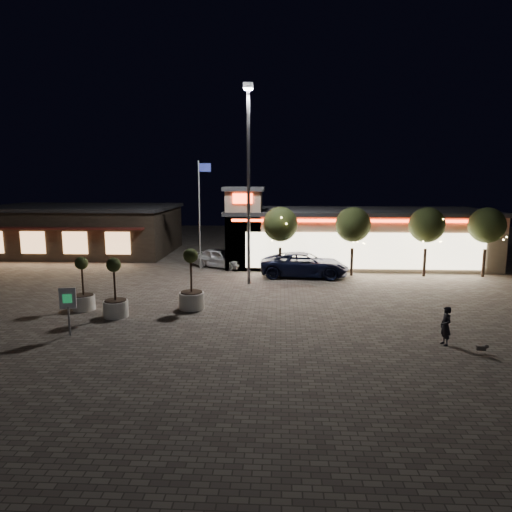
# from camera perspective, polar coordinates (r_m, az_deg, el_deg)

# --- Properties ---
(ground) EXTENTS (90.00, 90.00, 0.00)m
(ground) POSITION_cam_1_polar(r_m,az_deg,el_deg) (22.00, -7.60, -8.12)
(ground) COLOR #6D6458
(ground) RESTS_ON ground
(retail_building) EXTENTS (20.40, 8.40, 6.10)m
(retail_building) POSITION_cam_1_polar(r_m,az_deg,el_deg) (37.09, 11.58, 2.50)
(retail_building) COLOR tan
(retail_building) RESTS_ON ground
(restaurant_building) EXTENTS (16.40, 11.00, 4.30)m
(restaurant_building) POSITION_cam_1_polar(r_m,az_deg,el_deg) (44.59, -20.81, 3.16)
(restaurant_building) COLOR #382D23
(restaurant_building) RESTS_ON ground
(floodlight_pole) EXTENTS (0.60, 0.40, 12.38)m
(floodlight_pole) POSITION_cam_1_polar(r_m,az_deg,el_deg) (28.66, -0.94, 10.30)
(floodlight_pole) COLOR gray
(floodlight_pole) RESTS_ON ground
(flagpole) EXTENTS (0.95, 0.10, 8.00)m
(flagpole) POSITION_cam_1_polar(r_m,az_deg,el_deg) (34.15, -6.94, 6.30)
(flagpole) COLOR white
(flagpole) RESTS_ON ground
(string_tree_a) EXTENTS (2.42, 2.42, 4.79)m
(string_tree_a) POSITION_cam_1_polar(r_m,az_deg,el_deg) (31.74, 3.06, 3.97)
(string_tree_a) COLOR #332319
(string_tree_a) RESTS_ON ground
(string_tree_b) EXTENTS (2.42, 2.42, 4.79)m
(string_tree_b) POSITION_cam_1_polar(r_m,az_deg,el_deg) (32.14, 12.03, 3.84)
(string_tree_b) COLOR #332319
(string_tree_b) RESTS_ON ground
(string_tree_c) EXTENTS (2.42, 2.42, 4.79)m
(string_tree_c) POSITION_cam_1_polar(r_m,az_deg,el_deg) (33.29, 20.58, 3.63)
(string_tree_c) COLOR #332319
(string_tree_c) RESTS_ON ground
(string_tree_d) EXTENTS (2.42, 2.42, 4.79)m
(string_tree_d) POSITION_cam_1_polar(r_m,az_deg,el_deg) (34.71, 26.89, 3.43)
(string_tree_d) COLOR #332319
(string_tree_d) RESTS_ON ground
(pickup_truck) EXTENTS (6.21, 3.17, 1.68)m
(pickup_truck) POSITION_cam_1_polar(r_m,az_deg,el_deg) (31.65, 6.09, -1.07)
(pickup_truck) COLOR black
(pickup_truck) RESTS_ON ground
(white_sedan) EXTENTS (4.59, 3.54, 1.46)m
(white_sedan) POSITION_cam_1_polar(r_m,az_deg,el_deg) (34.80, -4.53, -0.26)
(white_sedan) COLOR silver
(white_sedan) RESTS_ON ground
(pedestrian) EXTENTS (0.48, 0.64, 1.61)m
(pedestrian) POSITION_cam_1_polar(r_m,az_deg,el_deg) (20.15, 22.64, -8.07)
(pedestrian) COLOR black
(pedestrian) RESTS_ON ground
(dog) EXTENTS (0.45, 0.16, 0.24)m
(dog) POSITION_cam_1_polar(r_m,az_deg,el_deg) (19.98, 26.49, -10.19)
(dog) COLOR #59514C
(dog) RESTS_ON ground
(planter_left) EXTENTS (1.13, 1.13, 2.78)m
(planter_left) POSITION_cam_1_polar(r_m,az_deg,el_deg) (25.12, -20.77, -4.41)
(planter_left) COLOR silver
(planter_left) RESTS_ON ground
(planter_mid) EXTENTS (1.20, 1.20, 2.94)m
(planter_mid) POSITION_cam_1_polar(r_m,az_deg,el_deg) (23.35, -17.17, -5.11)
(planter_mid) COLOR silver
(planter_mid) RESTS_ON ground
(planter_right) EXTENTS (1.30, 1.30, 3.19)m
(planter_right) POSITION_cam_1_polar(r_m,az_deg,el_deg) (23.87, -8.07, -4.27)
(planter_right) COLOR silver
(planter_right) RESTS_ON ground
(valet_sign) EXTENTS (0.69, 0.20, 2.11)m
(valet_sign) POSITION_cam_1_polar(r_m,az_deg,el_deg) (21.09, -22.46, -5.39)
(valet_sign) COLOR gray
(valet_sign) RESTS_ON ground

